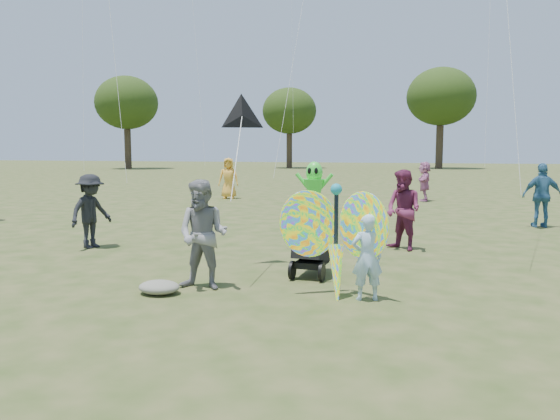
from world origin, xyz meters
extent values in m
plane|color=#51592B|center=(0.00, 0.00, 0.00)|extent=(160.00, 160.00, 0.00)
imported|color=#A1C6E4|center=(1.29, 0.62, 0.59)|extent=(0.51, 0.42, 1.19)
imported|color=gray|center=(-1.09, 0.55, 0.81)|extent=(0.79, 0.61, 1.62)
ellipsoid|color=slate|center=(-1.59, 0.11, 0.10)|extent=(0.60, 0.49, 0.19)
imported|color=black|center=(-4.76, 3.00, 0.77)|extent=(0.79, 1.10, 1.54)
imported|color=#346890|center=(4.80, 9.00, 0.85)|extent=(1.05, 0.59, 1.70)
imported|color=#6A2346|center=(1.51, 4.59, 0.82)|extent=(1.02, 0.98, 1.65)
imported|color=gold|center=(-6.30, 14.59, 0.86)|extent=(0.94, 0.72, 1.71)
imported|color=#B96999|center=(1.60, 15.81, 0.79)|extent=(0.53, 1.48, 1.57)
cube|color=black|center=(0.25, 1.83, 0.55)|extent=(0.50, 0.88, 0.71)
cube|color=black|center=(0.25, 1.83, 0.22)|extent=(0.45, 0.70, 0.10)
ellipsoid|color=black|center=(0.25, 2.08, 0.88)|extent=(0.51, 0.45, 0.33)
cylinder|color=black|center=(0.01, 1.48, 0.15)|extent=(0.06, 0.30, 0.30)
cylinder|color=black|center=(0.49, 1.48, 0.15)|extent=(0.06, 0.30, 0.30)
cylinder|color=black|center=(0.25, 2.28, 0.11)|extent=(0.06, 0.22, 0.22)
cylinder|color=black|center=(0.25, 1.35, 0.98)|extent=(0.44, 0.05, 0.03)
cube|color=olive|center=(0.25, 1.78, 0.96)|extent=(0.35, 0.30, 0.26)
ellipsoid|color=#E24D23|center=(0.46, 0.71, 1.00)|extent=(0.98, 0.71, 1.24)
ellipsoid|color=#E24D23|center=(1.22, 0.71, 1.00)|extent=(0.98, 0.71, 1.24)
cylinder|color=black|center=(0.84, 0.73, 0.95)|extent=(0.06, 0.06, 1.00)
cone|color=#E24D23|center=(0.89, 0.56, 0.30)|extent=(0.36, 0.49, 0.93)
sphere|color=teal|center=(0.84, 0.71, 1.50)|extent=(0.16, 0.16, 0.16)
cone|color=black|center=(-1.11, 2.27, 2.63)|extent=(0.89, 0.62, 0.81)
cylinder|color=silver|center=(-0.90, 1.46, 1.97)|extent=(0.43, 1.63, 1.34)
cone|color=#36E637|center=(-0.98, 7.33, 0.80)|extent=(0.56, 0.56, 0.95)
ellipsoid|color=#36E637|center=(-0.98, 7.33, 1.45)|extent=(0.44, 0.39, 0.57)
ellipsoid|color=black|center=(-1.07, 7.15, 1.50)|extent=(0.10, 0.05, 0.17)
ellipsoid|color=black|center=(-0.89, 7.15, 1.50)|extent=(0.10, 0.05, 0.17)
cylinder|color=#36E637|center=(-1.28, 7.33, 1.20)|extent=(0.43, 0.10, 0.49)
cylinder|color=#36E637|center=(-0.68, 7.33, 1.20)|extent=(0.43, 0.10, 0.49)
cylinder|color=silver|center=(-0.68, 7.13, 0.20)|extent=(0.61, 0.41, 0.41)
cylinder|color=silver|center=(-1.82, 9.23, 6.05)|extent=(0.36, 4.47, 9.50)
cylinder|color=#3A2D21|center=(-30.00, 45.00, 2.10)|extent=(0.70, 0.70, 4.20)
ellipsoid|color=#2B4214|center=(-30.00, 45.00, 7.00)|extent=(6.60, 6.60, 5.61)
cylinder|color=#3A2D21|center=(-14.00, 52.00, 1.89)|extent=(0.63, 0.63, 3.78)
ellipsoid|color=#2B4214|center=(-14.00, 52.00, 6.30)|extent=(5.94, 5.94, 5.05)
cylinder|color=#3A2D21|center=(2.00, 55.00, 2.31)|extent=(0.77, 0.77, 4.62)
ellipsoid|color=#2B4214|center=(2.00, 55.00, 7.70)|extent=(7.26, 7.26, 6.17)
camera|label=1|loc=(2.22, -6.70, 2.05)|focal=35.00mm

